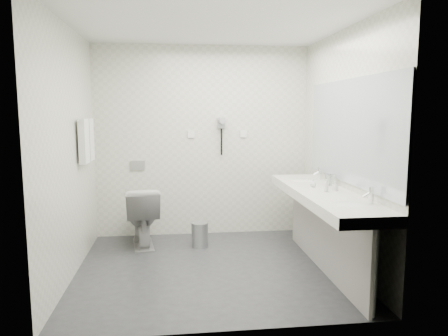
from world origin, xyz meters
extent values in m
plane|color=#2B2C30|center=(0.00, 0.00, 0.00)|extent=(2.80, 2.80, 0.00)
plane|color=silver|center=(0.00, 0.00, 2.50)|extent=(2.80, 2.80, 0.00)
plane|color=silver|center=(0.00, 1.30, 1.25)|extent=(2.80, 0.00, 2.80)
plane|color=silver|center=(0.00, -1.30, 1.25)|extent=(2.80, 0.00, 2.80)
plane|color=silver|center=(-1.40, 0.00, 1.25)|extent=(0.00, 2.60, 2.60)
plane|color=silver|center=(1.40, 0.00, 1.25)|extent=(0.00, 2.60, 2.60)
cube|color=white|center=(1.12, -0.20, 0.80)|extent=(0.55, 2.20, 0.10)
cube|color=#999691|center=(1.15, -0.20, 0.38)|extent=(0.03, 2.15, 0.75)
cylinder|color=silver|center=(1.18, -1.24, 0.38)|extent=(0.06, 0.06, 0.75)
cylinder|color=silver|center=(1.18, 0.84, 0.38)|extent=(0.06, 0.06, 0.75)
cube|color=#B2BCC6|center=(1.39, -0.20, 1.45)|extent=(0.02, 2.20, 1.05)
ellipsoid|color=white|center=(1.12, -0.85, 0.83)|extent=(0.40, 0.31, 0.05)
ellipsoid|color=white|center=(1.12, 0.45, 0.83)|extent=(0.40, 0.31, 0.05)
cylinder|color=silver|center=(1.32, -0.85, 0.92)|extent=(0.04, 0.04, 0.15)
cylinder|color=silver|center=(1.32, 0.45, 0.92)|extent=(0.04, 0.04, 0.15)
imported|color=white|center=(1.24, -0.22, 0.90)|extent=(0.06, 0.06, 0.10)
imported|color=white|center=(1.09, 0.00, 0.89)|extent=(0.09, 0.09, 0.09)
imported|color=white|center=(1.13, -0.27, 0.91)|extent=(0.06, 0.06, 0.13)
cylinder|color=silver|center=(1.30, 0.10, 0.91)|extent=(0.09, 0.09, 0.12)
cylinder|color=silver|center=(1.33, 0.09, 0.91)|extent=(0.08, 0.08, 0.12)
imported|color=white|center=(-0.78, 0.88, 0.37)|extent=(0.51, 0.77, 0.73)
cube|color=#B2B5BA|center=(-0.85, 1.29, 0.95)|extent=(0.18, 0.02, 0.12)
cylinder|color=#B2B5BA|center=(-0.08, 0.73, 0.14)|extent=(0.24, 0.24, 0.29)
cylinder|color=#B2B5BA|center=(-0.08, 0.73, 0.30)|extent=(0.21, 0.21, 0.02)
cylinder|color=silver|center=(-1.35, 0.55, 1.55)|extent=(0.02, 0.62, 0.02)
cube|color=white|center=(-1.34, 0.41, 1.33)|extent=(0.07, 0.24, 0.48)
cube|color=white|center=(-1.34, 0.69, 1.33)|extent=(0.07, 0.24, 0.48)
cube|color=gray|center=(0.25, 1.27, 1.50)|extent=(0.10, 0.04, 0.14)
cylinder|color=gray|center=(0.25, 1.20, 1.53)|extent=(0.08, 0.14, 0.08)
cylinder|color=black|center=(0.25, 1.26, 1.25)|extent=(0.02, 0.02, 0.35)
cube|color=white|center=(-0.15, 1.29, 1.35)|extent=(0.09, 0.02, 0.09)
cube|color=white|center=(0.55, 1.29, 1.35)|extent=(0.09, 0.02, 0.09)
camera|label=1|loc=(-0.38, -4.25, 1.65)|focal=33.68mm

